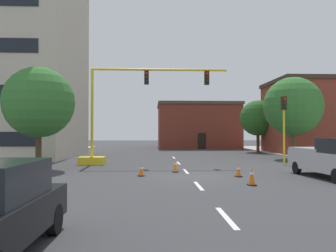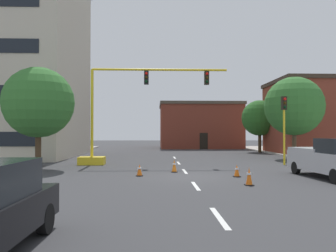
{
  "view_description": "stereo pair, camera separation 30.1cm",
  "coord_description": "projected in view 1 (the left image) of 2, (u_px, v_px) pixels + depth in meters",
  "views": [
    {
      "loc": [
        -2.0,
        -17.73,
        2.28
      ],
      "look_at": [
        -0.78,
        8.12,
        2.75
      ],
      "focal_mm": 37.15,
      "sensor_mm": 36.0,
      "label": 1
    },
    {
      "loc": [
        -1.7,
        -17.75,
        2.28
      ],
      "look_at": [
        -0.78,
        8.12,
        2.75
      ],
      "focal_mm": 37.15,
      "sensor_mm": 36.0,
      "label": 2
    }
  ],
  "objects": [
    {
      "name": "traffic_signal_gantry",
      "position": [
        112.0,
        132.0,
        24.52
      ],
      "size": [
        10.49,
        1.2,
        6.83
      ],
      "color": "yellow",
      "rests_on": "ground_plane"
    },
    {
      "name": "lane_stripe_seg_5",
      "position": [
        174.0,
        158.0,
        31.25
      ],
      "size": [
        0.16,
        2.4,
        0.01
      ],
      "primitive_type": "cube",
      "color": "silver",
      "rests_on": "ground_plane"
    },
    {
      "name": "ground_plane",
      "position": [
        191.0,
        177.0,
        17.76
      ],
      "size": [
        160.0,
        160.0,
        0.0
      ],
      "primitive_type": "plane",
      "color": "#38383A"
    },
    {
      "name": "lane_stripe_seg_3",
      "position": [
        186.0,
        171.0,
        20.26
      ],
      "size": [
        0.16,
        2.4,
        0.01
      ],
      "primitive_type": "cube",
      "color": "silver",
      "rests_on": "ground_plane"
    },
    {
      "name": "building_row_right",
      "position": [
        321.0,
        117.0,
        37.25
      ],
      "size": [
        10.75,
        8.57,
        7.83
      ],
      "color": "brown",
      "rests_on": "ground_plane"
    },
    {
      "name": "traffic_cone_roadside_d",
      "position": [
        141.0,
        170.0,
        18.1
      ],
      "size": [
        0.36,
        0.36,
        0.63
      ],
      "color": "black",
      "rests_on": "ground_plane"
    },
    {
      "name": "pickup_truck_silver",
      "position": [
        333.0,
        159.0,
        17.23
      ],
      "size": [
        2.4,
        5.53,
        1.99
      ],
      "color": "#BCBCC1",
      "rests_on": "ground_plane"
    },
    {
      "name": "traffic_cone_roadside_a",
      "position": [
        238.0,
        171.0,
        17.81
      ],
      "size": [
        0.36,
        0.36,
        0.64
      ],
      "color": "black",
      "rests_on": "ground_plane"
    },
    {
      "name": "building_brick_center",
      "position": [
        197.0,
        126.0,
        51.63
      ],
      "size": [
        11.69,
        10.2,
        6.52
      ],
      "color": "brown",
      "rests_on": "ground_plane"
    },
    {
      "name": "traffic_cone_roadside_b",
      "position": [
        175.0,
        166.0,
        19.86
      ],
      "size": [
        0.36,
        0.36,
        0.74
      ],
      "color": "black",
      "rests_on": "ground_plane"
    },
    {
      "name": "traffic_cone_roadside_c",
      "position": [
        252.0,
        176.0,
        14.94
      ],
      "size": [
        0.36,
        0.36,
        0.78
      ],
      "color": "black",
      "rests_on": "ground_plane"
    },
    {
      "name": "lane_stripe_seg_4",
      "position": [
        179.0,
        163.0,
        25.75
      ],
      "size": [
        0.16,
        2.4,
        0.01
      ],
      "primitive_type": "cube",
      "color": "silver",
      "rests_on": "ground_plane"
    },
    {
      "name": "lane_stripe_seg_1",
      "position": [
        226.0,
        217.0,
        9.28
      ],
      "size": [
        0.16,
        2.4,
        0.01
      ],
      "primitive_type": "cube",
      "color": "silver",
      "rests_on": "ground_plane"
    },
    {
      "name": "tree_right_far",
      "position": [
        258.0,
        118.0,
        40.12
      ],
      "size": [
        4.1,
        4.1,
        5.98
      ],
      "color": "#4C3823",
      "rests_on": "ground_plane"
    },
    {
      "name": "tree_left_near",
      "position": [
        39.0,
        102.0,
        21.38
      ],
      "size": [
        4.36,
        4.36,
        6.31
      ],
      "color": "#4C3823",
      "rests_on": "ground_plane"
    },
    {
      "name": "traffic_light_pole_right",
      "position": [
        284.0,
        115.0,
        24.39
      ],
      "size": [
        0.32,
        0.47,
        4.8
      ],
      "color": "yellow",
      "rests_on": "ground_plane"
    },
    {
      "name": "lane_stripe_seg_2",
      "position": [
        199.0,
        186.0,
        14.77
      ],
      "size": [
        0.16,
        2.4,
        0.01
      ],
      "primitive_type": "cube",
      "color": "silver",
      "rests_on": "ground_plane"
    },
    {
      "name": "tree_right_mid",
      "position": [
        293.0,
        106.0,
        29.95
      ],
      "size": [
        5.04,
        5.04,
        7.05
      ],
      "color": "brown",
      "rests_on": "ground_plane"
    }
  ]
}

